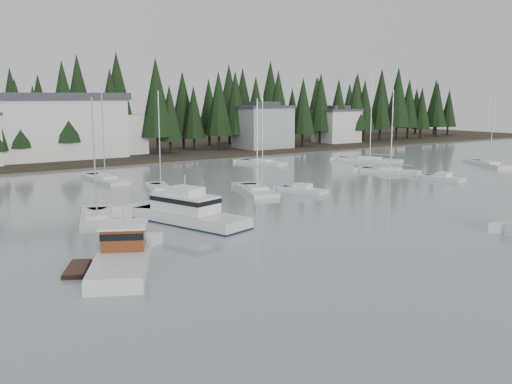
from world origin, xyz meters
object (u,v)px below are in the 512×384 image
Objects in this scene: sailboat_0 at (390,172)px; house_east_b at (337,125)px; cabin_cruiser_center at (189,215)px; sailboat_3 at (105,181)px; sailboat_5 at (161,192)px; runabout_1 at (303,191)px; sailboat_6 at (262,164)px; sailboat_7 at (257,192)px; sailboat_8 at (370,161)px; harbor_inn at (60,127)px; sailboat_1 at (97,221)px; lobster_boat_brown at (121,259)px; sailboat_4 at (490,165)px; house_east_a at (263,126)px; runabout_2 at (443,179)px.

house_east_b is at bearing -56.27° from sailboat_0.
cabin_cruiser_center is 0.90× the size of sailboat_3.
sailboat_5 is 16.16m from runabout_1.
sailboat_3 is (-36.52, 15.48, -0.01)m from sailboat_0.
sailboat_7 is (-16.64, -22.20, -0.02)m from sailboat_6.
cabin_cruiser_center is 53.38m from sailboat_8.
harbor_inn is 34.87m from sailboat_6.
sailboat_8 reaches higher than harbor_inn.
cabin_cruiser_center is 0.80× the size of sailboat_8.
sailboat_1 is (-45.72, -7.39, -0.01)m from sailboat_0.
sailboat_6 is at bearing -16.85° from sailboat_7.
house_east_b is at bearing -68.40° from cabin_cruiser_center.
sailboat_7 is (-52.42, -43.30, -4.35)m from house_east_b.
sailboat_1 is at bearing -103.12° from harbor_inn.
sailboat_6 is (25.69, 16.04, 0.01)m from sailboat_5.
sailboat_5 is (14.57, 24.55, -0.49)m from lobster_boat_brown.
sailboat_3 reaches higher than cabin_cruiser_center.
sailboat_8 is at bearing -79.78° from cabin_cruiser_center.
lobster_boat_brown is at bearing 166.80° from sailboat_5.
sailboat_4 reaches higher than sailboat_7.
cabin_cruiser_center is 0.98× the size of sailboat_5.
harbor_inn is at bearing 6.59° from sailboat_1.
house_east_a is 47.74m from runabout_2.
sailboat_4 is at bearing -110.00° from sailboat_3.
cabin_cruiser_center is 8.15m from sailboat_1.
harbor_inn is at bearing -6.39° from sailboat_3.
sailboat_4 is 0.93× the size of sailboat_5.
runabout_2 is at bearing -72.33° from sailboat_1.
sailboat_7 is at bearing -150.59° from sailboat_3.
sailboat_6 is at bearing 78.52° from sailboat_4.
sailboat_4 is 2.02× the size of runabout_2.
sailboat_1 is 0.87× the size of sailboat_3.
house_east_b is 41.76m from sailboat_6.
house_east_b is 0.32× the size of harbor_inn.
house_east_a is 53.07m from sailboat_5.
sailboat_3 is 1.16× the size of sailboat_4.
house_east_a is 1.11× the size of house_east_b.
sailboat_3 is at bearing -22.84° from cabin_cruiser_center.
sailboat_8 reaches higher than sailboat_6.
sailboat_1 reaches higher than runabout_2.
sailboat_3 is at bearing -151.20° from house_east_a.
sailboat_0 is 25.72m from sailboat_7.
sailboat_7 is at bearing -58.20° from sailboat_1.
sailboat_5 is at bearing 105.38° from sailboat_6.
sailboat_6 reaches higher than lobster_boat_brown.
house_east_a is at bearing -47.76° from runabout_1.
runabout_1 is (-21.17, -5.91, 0.06)m from sailboat_0.
sailboat_8 reaches higher than lobster_boat_brown.
house_east_a reaches higher than house_east_b.
sailboat_5 is at bearing 38.90° from runabout_1.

